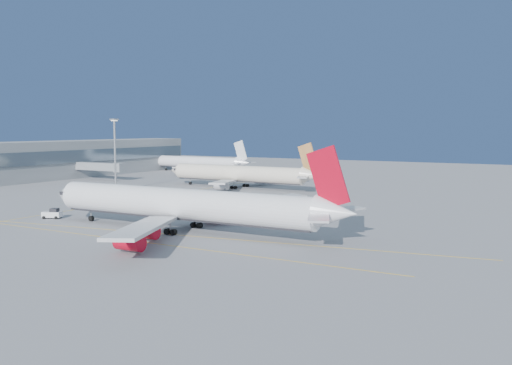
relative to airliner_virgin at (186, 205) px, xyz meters
name	(u,v)px	position (x,y,z in m)	size (l,w,h in m)	color
ground	(182,229)	(-2.21, 1.74, -5.26)	(500.00, 500.00, 0.00)	slate
terminal	(86,158)	(-117.15, 86.74, 2.25)	(18.40, 110.00, 15.00)	gray
jet_bridge	(102,167)	(-95.32, 73.74, -0.09)	(23.60, 3.60, 6.90)	gray
taxiway_lines	(147,219)	(-16.93, 8.08, -5.25)	(118.86, 140.00, 0.02)	#E0A80C
airliner_virgin	(186,205)	(0.00, 0.00, 0.00)	(70.56, 63.58, 17.45)	white
airliner_etihad	(241,174)	(-32.86, 75.22, -0.45)	(60.51, 55.96, 15.81)	beige
airliner_third	(199,162)	(-85.67, 125.12, -0.72)	(55.91, 51.54, 15.00)	white
pushback_tug	(52,214)	(-35.88, -1.75, -4.20)	(4.57, 3.74, 2.30)	white
light_mast	(115,149)	(-62.94, 47.02, 8.45)	(2.01, 2.01, 23.24)	gray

